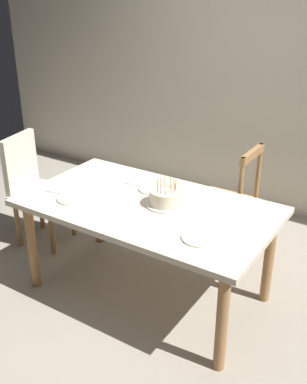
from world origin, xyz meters
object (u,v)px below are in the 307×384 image
at_px(chair_spindle_back, 227,204).
at_px(plate_far_side, 154,189).
at_px(dining_table, 147,214).
at_px(birthday_cake, 166,198).
at_px(chair_upholstered, 33,184).
at_px(plate_near_celebrant, 73,198).
at_px(plate_near_guest, 200,238).

bearing_deg(chair_spindle_back, plate_far_side, -119.47).
distance_m(dining_table, birthday_cake, 0.19).
bearing_deg(chair_upholstered, plate_far_side, 4.39).
height_order(plate_near_celebrant, chair_upholstered, chair_upholstered).
bearing_deg(birthday_cake, plate_near_guest, -34.43).
distance_m(plate_near_guest, chair_spindle_back, 1.09).
xyz_separation_m(plate_near_celebrant, plate_far_side, (0.39, 0.43, 0.00)).
height_order(plate_near_guest, chair_spindle_back, chair_spindle_back).
height_order(birthday_cake, plate_far_side, birthday_cake).
distance_m(birthday_cake, plate_near_celebrant, 0.65).
distance_m(birthday_cake, chair_spindle_back, 0.83).
height_order(dining_table, plate_near_guest, plate_near_guest).
relative_size(dining_table, chair_spindle_back, 1.80).
relative_size(plate_far_side, plate_near_guest, 1.00).
bearing_deg(plate_near_celebrant, plate_near_guest, 0.00).
distance_m(birthday_cake, plate_near_guest, 0.48).
relative_size(dining_table, plate_near_guest, 7.79).
relative_size(dining_table, plate_far_side, 7.79).
xyz_separation_m(plate_near_celebrant, chair_upholstered, (-0.77, 0.35, -0.20)).
height_order(plate_near_celebrant, chair_spindle_back, chair_spindle_back).
bearing_deg(birthday_cake, plate_near_celebrant, -155.26).
relative_size(birthday_cake, chair_upholstered, 0.29).
relative_size(plate_near_celebrant, plate_near_guest, 1.00).
distance_m(dining_table, plate_far_side, 0.25).
relative_size(dining_table, plate_near_celebrant, 7.79).
bearing_deg(birthday_cake, chair_spindle_back, 80.35).
distance_m(plate_near_celebrant, chair_spindle_back, 1.28).
distance_m(chair_spindle_back, chair_upholstered, 1.64).
xyz_separation_m(plate_near_guest, chair_upholstered, (-1.76, 0.35, -0.20)).
relative_size(plate_near_celebrant, chair_spindle_back, 0.23).
distance_m(plate_near_celebrant, plate_far_side, 0.58).
bearing_deg(plate_near_celebrant, chair_upholstered, 155.92).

